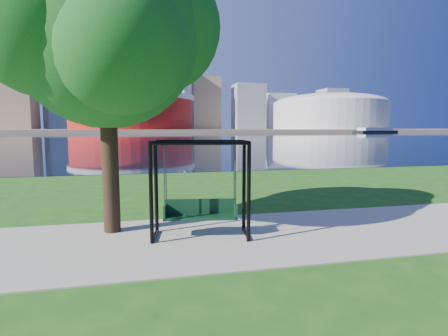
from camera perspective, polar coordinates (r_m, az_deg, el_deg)
name	(u,v)px	position (r m, az deg, el deg)	size (l,w,h in m)	color
ground	(216,232)	(8.90, -1.26, -10.47)	(900.00, 900.00, 0.00)	#1E5114
path	(221,238)	(8.43, -0.57, -11.35)	(120.00, 4.00, 0.03)	#9E937F
river	(151,137)	(110.39, -11.85, 5.00)	(900.00, 180.00, 0.02)	black
far_bank	(147,130)	(314.35, -12.45, 6.04)	(900.00, 228.00, 2.00)	#937F60
stadium	(132,111)	(243.76, -14.81, 9.00)	(83.00, 83.00, 32.00)	maroon
arena	(329,111)	(279.42, 16.83, 8.93)	(84.00, 84.00, 26.56)	beige
skyline	(141,91)	(329.43, -13.37, 12.11)	(392.00, 66.00, 96.50)	gray
swing	(200,191)	(8.29, -3.87, -3.77)	(2.39, 1.32, 2.32)	black
park_tree	(103,29)	(9.34, -19.13, 20.69)	(5.73, 5.17, 7.11)	black
barge	(376,130)	(239.06, 23.50, 5.66)	(32.13, 15.53, 3.11)	black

